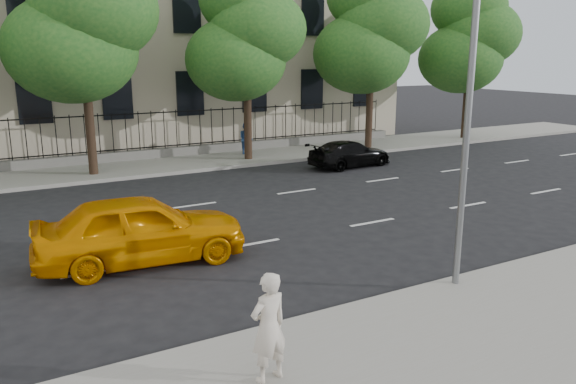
% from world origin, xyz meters
% --- Properties ---
extents(ground, '(120.00, 120.00, 0.00)m').
position_xyz_m(ground, '(0.00, 0.00, 0.00)').
color(ground, black).
rests_on(ground, ground).
extents(near_sidewalk, '(60.00, 4.00, 0.15)m').
position_xyz_m(near_sidewalk, '(0.00, -4.00, 0.07)').
color(near_sidewalk, gray).
rests_on(near_sidewalk, ground).
extents(far_sidewalk, '(60.00, 4.00, 0.15)m').
position_xyz_m(far_sidewalk, '(0.00, 14.00, 0.07)').
color(far_sidewalk, gray).
rests_on(far_sidewalk, ground).
extents(lane_markings, '(49.60, 4.62, 0.01)m').
position_xyz_m(lane_markings, '(0.00, 4.75, 0.01)').
color(lane_markings, silver).
rests_on(lane_markings, ground).
extents(iron_fence, '(30.00, 0.50, 2.20)m').
position_xyz_m(iron_fence, '(0.00, 15.70, 0.65)').
color(iron_fence, slate).
rests_on(iron_fence, far_sidewalk).
extents(street_light, '(0.25, 3.32, 8.05)m').
position_xyz_m(street_light, '(2.50, -1.77, 5.15)').
color(street_light, slate).
rests_on(street_light, near_sidewalk).
extents(tree_c, '(5.89, 5.50, 9.80)m').
position_xyz_m(tree_c, '(-1.96, 13.36, 6.41)').
color(tree_c, '#382619').
rests_on(tree_c, far_sidewalk).
extents(tree_d, '(5.34, 4.94, 8.84)m').
position_xyz_m(tree_d, '(5.04, 13.36, 5.84)').
color(tree_d, '#382619').
rests_on(tree_d, far_sidewalk).
extents(tree_e, '(5.71, 5.31, 9.46)m').
position_xyz_m(tree_e, '(12.04, 13.36, 6.20)').
color(tree_e, '#382619').
rests_on(tree_e, far_sidewalk).
extents(tree_f, '(5.52, 5.12, 9.01)m').
position_xyz_m(tree_f, '(19.04, 13.36, 5.88)').
color(tree_f, '#382619').
rests_on(tree_f, far_sidewalk).
extents(yellow_taxi, '(5.10, 2.44, 1.68)m').
position_xyz_m(yellow_taxi, '(-2.89, 2.60, 0.84)').
color(yellow_taxi, orange).
rests_on(yellow_taxi, ground).
extents(black_sedan, '(4.16, 1.99, 1.17)m').
position_xyz_m(black_sedan, '(8.45, 9.90, 0.59)').
color(black_sedan, black).
rests_on(black_sedan, ground).
extents(woman_near, '(0.69, 0.51, 1.71)m').
position_xyz_m(woman_near, '(-2.67, -3.60, 1.01)').
color(woman_near, beige).
rests_on(woman_near, near_sidewalk).
extents(pedestrian_far, '(0.67, 0.82, 1.55)m').
position_xyz_m(pedestrian_far, '(5.43, 14.33, 0.92)').
color(pedestrian_far, '#2B4C88').
rests_on(pedestrian_far, far_sidewalk).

